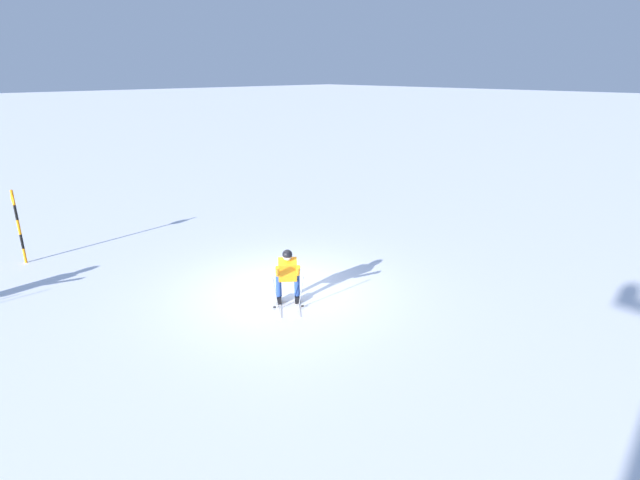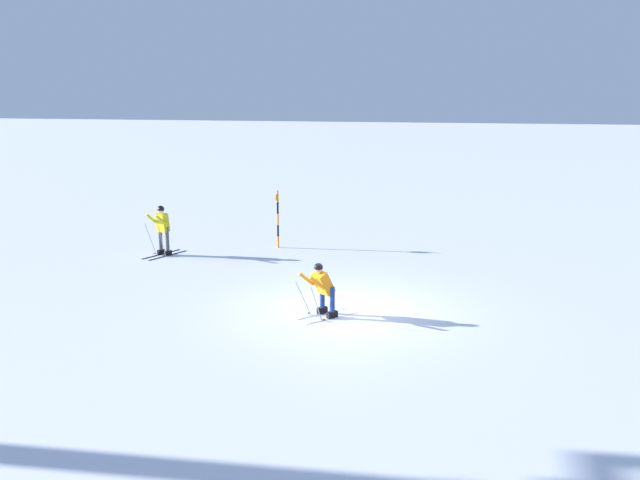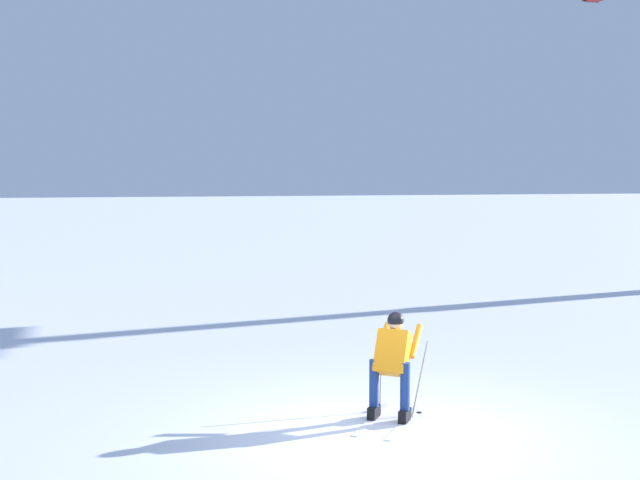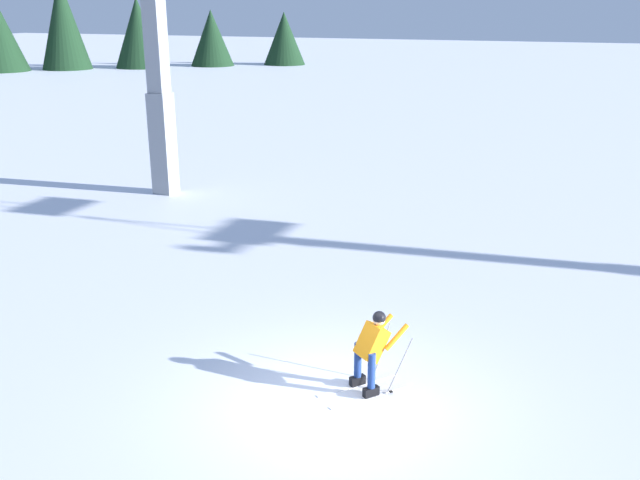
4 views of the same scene
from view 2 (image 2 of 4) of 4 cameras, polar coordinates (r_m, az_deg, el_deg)
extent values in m
plane|color=white|center=(17.51, 2.33, -5.98)|extent=(260.00, 260.00, 0.00)
cube|color=white|center=(16.88, 1.04, -6.64)|extent=(1.07, 1.30, 0.01)
cube|color=black|center=(16.86, 1.05, -6.37)|extent=(0.26, 0.29, 0.16)
cylinder|color=navy|center=(16.74, 1.05, -5.08)|extent=(0.13, 0.13, 0.63)
cube|color=white|center=(17.21, 0.19, -6.27)|extent=(1.07, 1.30, 0.01)
cube|color=black|center=(17.18, 0.19, -6.00)|extent=(0.26, 0.29, 0.16)
cylinder|color=navy|center=(17.06, 0.19, -4.74)|extent=(0.13, 0.13, 0.63)
cube|color=orange|center=(16.71, 0.24, -3.67)|extent=(0.64, 0.65, 0.64)
sphere|color=beige|center=(16.53, -0.14, -2.47)|extent=(0.21, 0.21, 0.21)
sphere|color=black|center=(16.52, -0.14, -2.36)|extent=(0.23, 0.23, 0.23)
cylinder|color=orange|center=(16.31, -0.25, -3.68)|extent=(0.36, 0.42, 0.42)
cylinder|color=gray|center=(16.42, -0.25, -5.66)|extent=(0.22, 0.44, 1.08)
cylinder|color=black|center=(16.60, 0.34, -6.81)|extent=(0.07, 0.07, 0.01)
cylinder|color=orange|center=(16.67, -1.17, -3.33)|extent=(0.36, 0.42, 0.42)
cylinder|color=gray|center=(16.85, -1.34, -5.19)|extent=(0.39, 0.30, 1.08)
cylinder|color=black|center=(17.10, -0.93, -6.24)|extent=(0.07, 0.07, 0.01)
cylinder|color=orange|center=(24.62, -3.58, -0.16)|extent=(0.07, 0.07, 0.42)
cylinder|color=black|center=(24.53, -3.60, 0.81)|extent=(0.07, 0.07, 0.42)
cylinder|color=orange|center=(24.45, -3.61, 1.78)|extent=(0.07, 0.07, 0.42)
cylinder|color=black|center=(24.38, -3.62, 2.76)|extent=(0.07, 0.07, 0.42)
cylinder|color=orange|center=(24.32, -3.64, 3.74)|extent=(0.07, 0.07, 0.42)
cylinder|color=orange|center=(24.33, -3.67, 3.66)|extent=(0.02, 0.28, 0.28)
cube|color=black|center=(23.96, -12.82, -1.29)|extent=(0.63, 1.72, 0.01)
cube|color=black|center=(23.94, -12.83, -1.09)|extent=(0.19, 0.30, 0.16)
cylinder|color=#4C4C51|center=(23.83, -12.89, 0.09)|extent=(0.13, 0.13, 0.85)
cube|color=black|center=(24.20, -13.37, -1.19)|extent=(0.63, 1.72, 0.01)
cube|color=black|center=(24.18, -13.38, -0.99)|extent=(0.19, 0.30, 0.16)
cylinder|color=#4C4C51|center=(24.07, -13.44, 0.18)|extent=(0.13, 0.13, 0.85)
cube|color=gold|center=(23.82, -13.29, 1.45)|extent=(0.50, 0.44, 0.66)
sphere|color=beige|center=(23.72, -13.41, 2.49)|extent=(0.23, 0.23, 0.23)
sphere|color=black|center=(23.71, -13.41, 2.58)|extent=(0.25, 0.25, 0.25)
cylinder|color=gold|center=(23.45, -13.38, 1.65)|extent=(0.24, 0.51, 0.45)
cylinder|color=gray|center=(23.53, -13.30, -0.14)|extent=(0.04, 0.40, 1.21)
cylinder|color=black|center=(23.73, -12.86, -1.32)|extent=(0.07, 0.07, 0.01)
cylinder|color=gold|center=(23.79, -14.15, 1.76)|extent=(0.24, 0.51, 0.45)
cylinder|color=gray|center=(23.93, -14.21, 0.01)|extent=(0.23, 0.35, 1.21)
cylinder|color=black|center=(24.19, -13.92, -1.11)|extent=(0.07, 0.07, 0.01)
camera|label=1|loc=(13.22, -40.54, 8.24)|focal=27.74mm
camera|label=3|loc=(25.19, 15.06, 6.65)|focal=44.05mm
camera|label=4|loc=(26.79, -0.51, 13.84)|focal=39.55mm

